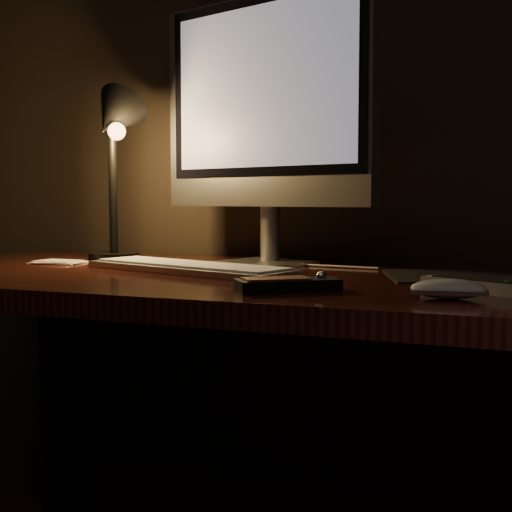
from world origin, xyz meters
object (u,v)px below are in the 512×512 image
at_px(monitor, 265,107).
at_px(desk_lamp, 114,143).
at_px(media_remote, 288,284).
at_px(tv_remote, 479,285).
at_px(desk, 275,333).
at_px(keyboard, 189,267).
at_px(mouse, 448,292).

relative_size(monitor, desk_lamp, 1.43).
relative_size(media_remote, tv_remote, 0.89).
bearing_deg(desk, desk_lamp, 172.96).
bearing_deg(keyboard, desk, 49.36).
distance_m(desk, monitor, 0.49).
relative_size(desk, mouse, 14.77).
relative_size(desk, monitor, 2.76).
relative_size(desk, tv_remote, 8.59).
bearing_deg(desk, keyboard, -148.45).
distance_m(monitor, mouse, 0.68).
relative_size(desk, keyboard, 3.38).
bearing_deg(media_remote, desk, 76.21).
distance_m(desk, mouse, 0.50).
xyz_separation_m(desk, mouse, (0.38, -0.30, 0.14)).
bearing_deg(media_remote, monitor, 78.39).
xyz_separation_m(desk, keyboard, (-0.15, -0.09, 0.14)).
height_order(mouse, desk_lamp, desk_lamp).
bearing_deg(mouse, media_remote, 172.39).
bearing_deg(keyboard, media_remote, -19.32).
relative_size(media_remote, desk_lamp, 0.41).
bearing_deg(media_remote, mouse, -35.95).
xyz_separation_m(desk, tv_remote, (0.41, -0.20, 0.14)).
bearing_deg(desk_lamp, monitor, -10.75).
bearing_deg(desk_lamp, mouse, -42.69).
bearing_deg(desk_lamp, desk, -25.84).
xyz_separation_m(desk, monitor, (-0.06, 0.10, 0.47)).
bearing_deg(desk, media_remote, -66.46).
bearing_deg(monitor, mouse, -24.42).
height_order(keyboard, media_remote, media_remote).
distance_m(mouse, desk_lamp, 0.90).
bearing_deg(keyboard, monitor, 83.53).
height_order(monitor, mouse, monitor).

